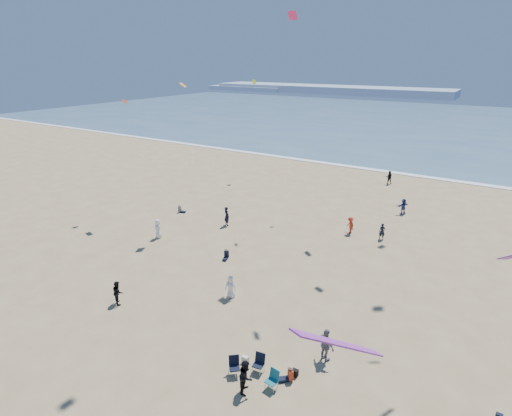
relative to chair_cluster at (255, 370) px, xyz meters
The scene contains 11 objects.
ground 5.90m from the chair_cluster, 153.48° to the right, with size 220.00×220.00×0.00m, color tan.
ocean 92.53m from the chair_cluster, 93.26° to the left, with size 220.00×100.00×0.06m, color #476B84.
surf_line 42.70m from the chair_cluster, 97.08° to the left, with size 220.00×1.20×0.08m, color white.
headland_far 179.65m from the chair_cluster, 111.30° to the left, with size 110.00×20.00×3.20m, color #7A8EA8.
headland_near 193.51m from the chair_cluster, 122.95° to the left, with size 40.00×14.00×2.00m, color #7A8EA8.
standing_flyers 11.26m from the chair_cluster, 85.80° to the left, with size 34.45×38.55×1.90m.
seated_group 6.38m from the chair_cluster, 153.43° to the left, with size 21.17×23.77×0.84m.
chair_cluster is the anchor object (origin of this frame).
white_tote 1.23m from the chair_cluster, 145.92° to the left, with size 0.35×0.20×0.40m, color silver.
black_backpack 2.05m from the chair_cluster, 36.82° to the left, with size 0.30×0.22×0.38m, color black.
kites_aloft 17.23m from the chair_cluster, 74.02° to the left, with size 37.22×41.98×30.44m.
Camera 1 is at (13.52, -10.50, 14.81)m, focal length 28.00 mm.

